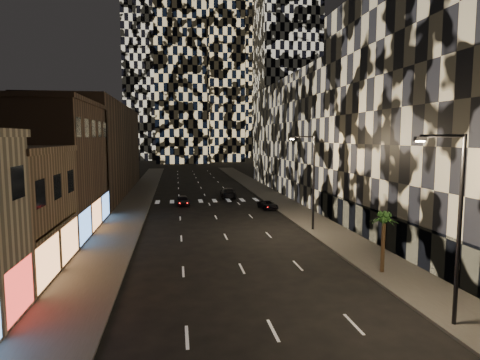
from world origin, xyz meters
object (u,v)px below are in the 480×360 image
object	(u,v)px
streetlight_near	(455,216)
streetlight_far	(311,176)
car_dark_oncoming	(228,193)
palm_tree	(384,222)
car_dark_rightlane	(268,205)
car_dark_midlane	(183,200)

from	to	relation	value
streetlight_near	streetlight_far	bearing A→B (deg)	90.00
car_dark_oncoming	palm_tree	world-z (taller)	palm_tree
car_dark_oncoming	car_dark_rightlane	bearing A→B (deg)	113.07
car_dark_rightlane	streetlight_near	bearing A→B (deg)	-93.53
car_dark_midlane	palm_tree	xyz separation A→B (m)	(12.50, -29.21, 2.81)
car_dark_oncoming	palm_tree	size ratio (longest dim) A/B	1.29
car_dark_oncoming	car_dark_rightlane	xyz separation A→B (m)	(3.74, -10.21, -0.22)
streetlight_near	car_dark_midlane	xyz separation A→B (m)	(-11.85, 36.71, -4.70)
streetlight_far	car_dark_rightlane	size ratio (longest dim) A/B	2.34
palm_tree	streetlight_far	bearing A→B (deg)	92.95
car_dark_oncoming	car_dark_rightlane	distance (m)	10.88
car_dark_midlane	car_dark_oncoming	xyz separation A→B (m)	(6.76, 5.73, 0.10)
car_dark_rightlane	palm_tree	distance (m)	24.98
streetlight_near	car_dark_oncoming	distance (m)	42.99
palm_tree	car_dark_rightlane	bearing A→B (deg)	94.62
car_dark_oncoming	car_dark_rightlane	world-z (taller)	car_dark_oncoming
streetlight_near	palm_tree	bearing A→B (deg)	85.08
palm_tree	car_dark_midlane	bearing A→B (deg)	113.17
car_dark_midlane	car_dark_oncoming	bearing A→B (deg)	36.30
car_dark_midlane	car_dark_oncoming	distance (m)	8.86
streetlight_far	car_dark_midlane	size ratio (longest dim) A/B	2.35
car_dark_midlane	car_dark_oncoming	size ratio (longest dim) A/B	0.74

